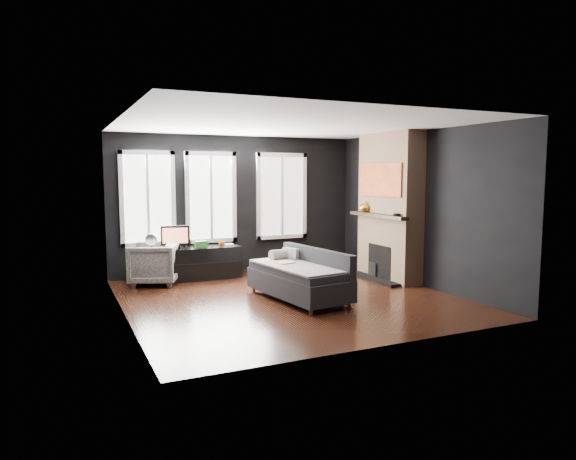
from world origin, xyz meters
name	(u,v)px	position (x,y,z in m)	size (l,w,h in m)	color
floor	(290,298)	(0.00, 0.00, 0.00)	(5.00, 5.00, 0.00)	black
ceiling	(290,125)	(0.00, 0.00, 2.70)	(5.00, 5.00, 0.00)	white
wall_back	(237,204)	(0.00, 2.50, 1.35)	(5.00, 0.02, 2.70)	black
wall_left	(122,219)	(-2.50, 0.00, 1.35)	(0.02, 5.00, 2.70)	black
wall_right	(419,208)	(2.50, 0.00, 1.35)	(0.02, 5.00, 2.70)	black
windows	(215,152)	(-0.45, 2.46, 2.38)	(4.00, 0.16, 1.76)	white
fireplace	(390,207)	(2.30, 0.60, 1.35)	(0.70, 1.62, 2.70)	#93724C
sofa	(299,275)	(0.07, -0.15, 0.40)	(0.92, 1.84, 0.79)	#232325
stripe_pillow	(291,258)	(0.20, 0.42, 0.57)	(0.08, 0.32, 0.32)	gray
armchair	(154,262)	(-1.76, 1.95, 0.41)	(0.79, 0.74, 0.81)	silver
media_console	(193,263)	(-1.02, 2.10, 0.30)	(1.75, 0.55, 0.60)	black
monitor	(175,235)	(-1.33, 2.13, 0.83)	(0.52, 0.11, 0.47)	black
desk_fan	(151,241)	(-1.77, 2.10, 0.75)	(0.21, 0.21, 0.30)	#9F9F9F
mug	(222,243)	(-0.49, 2.02, 0.66)	(0.11, 0.09, 0.11)	#D44B02
book	(225,239)	(-0.38, 2.16, 0.71)	(0.16, 0.02, 0.22)	tan
storage_box	(201,244)	(-0.88, 2.04, 0.66)	(0.22, 0.14, 0.12)	#2E7630
mantel_vase	(365,207)	(2.05, 1.05, 1.33)	(0.21, 0.21, 0.21)	gold
mantel_clock	(396,215)	(2.05, 0.05, 1.25)	(0.12, 0.12, 0.04)	black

